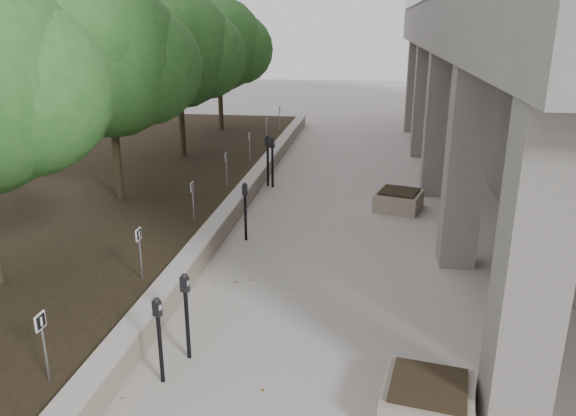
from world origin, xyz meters
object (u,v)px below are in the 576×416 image
Objects in this scene: crabapple_tree_4 at (179,75)px; planter_front at (427,401)px; crabapple_tree_5 at (219,64)px; planter_back at (399,200)px; parking_meter_4 at (268,161)px; crabapple_tree_3 at (111,92)px; parking_meter_2 at (187,316)px; parking_meter_1 at (160,341)px; parking_meter_3 at (245,212)px; parking_meter_5 at (272,162)px.

crabapple_tree_4 is 4.97× the size of planter_front.
crabapple_tree_5 reaches higher than planter_back.
crabapple_tree_4 is 4.49m from parking_meter_4.
crabapple_tree_3 reaches higher than parking_meter_4.
crabapple_tree_4 is 8.53m from planter_back.
crabapple_tree_5 is at bearing 119.06° from parking_meter_2.
parking_meter_1 is at bearing -61.62° from crabapple_tree_3.
parking_meter_3 is 4.38m from parking_meter_5.
crabapple_tree_4 is at bearing 153.17° from planter_back.
crabapple_tree_4 is 12.57m from parking_meter_1.
crabapple_tree_4 and crabapple_tree_5 have the same top height.
parking_meter_2 is 8.25m from planter_back.
parking_meter_4 is at bearing -64.45° from crabapple_tree_5.
parking_meter_4 is at bearing -30.31° from crabapple_tree_4.
parking_meter_2 is 1.25× the size of planter_front.
planter_front is at bearing -59.01° from crabapple_tree_4.
planter_front is 0.97× the size of planter_back.
crabapple_tree_4 is at bearing 164.47° from parking_meter_5.
crabapple_tree_4 is 5.00m from crabapple_tree_5.
crabapple_tree_4 is 3.98× the size of parking_meter_3.
parking_meter_4 reaches higher than parking_meter_2.
crabapple_tree_3 is at bearing 137.63° from parking_meter_2.
parking_meter_2 reaches higher than parking_meter_1.
parking_meter_2 is (0.18, 0.62, 0.04)m from parking_meter_1.
parking_meter_2 is (3.84, -11.16, -2.43)m from crabapple_tree_4.
crabapple_tree_3 is 3.54× the size of parking_meter_5.
parking_meter_3 is (-0.03, 5.37, 0.04)m from parking_meter_1.
parking_meter_5 is (3.48, 2.97, -2.35)m from crabapple_tree_3.
parking_meter_3 is (-0.21, 4.75, -0.00)m from parking_meter_2.
parking_meter_4 is (3.32, -6.94, -2.33)m from crabapple_tree_5.
parking_meter_4 is 0.18m from parking_meter_5.
planter_front is (3.73, -9.97, -0.51)m from parking_meter_5.
crabapple_tree_4 is 4.66m from parking_meter_5.
parking_meter_5 is 4.05m from planter_back.
parking_meter_4 reaches higher than planter_back.
parking_meter_3 is at bearing -60.44° from crabapple_tree_4.
crabapple_tree_4 reaches higher than planter_front.
crabapple_tree_3 is at bearing -124.73° from parking_meter_5.
parking_meter_5 is (3.48, -7.03, -2.35)m from crabapple_tree_5.
parking_meter_4 is 1.44× the size of planter_front.
parking_meter_1 is 5.37m from parking_meter_3.
crabapple_tree_3 and crabapple_tree_4 have the same top height.
crabapple_tree_5 is at bearing 129.72° from planter_back.
planter_back is (3.53, 2.78, -0.42)m from parking_meter_3.
parking_meter_5 is (-0.16, 4.38, 0.08)m from parking_meter_3.
crabapple_tree_5 is 3.54× the size of parking_meter_5.
crabapple_tree_3 is 7.84m from planter_back.
crabapple_tree_3 is at bearing -90.00° from crabapple_tree_4.
parking_meter_3 reaches higher than planter_front.
parking_meter_1 reaches higher than planter_front.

